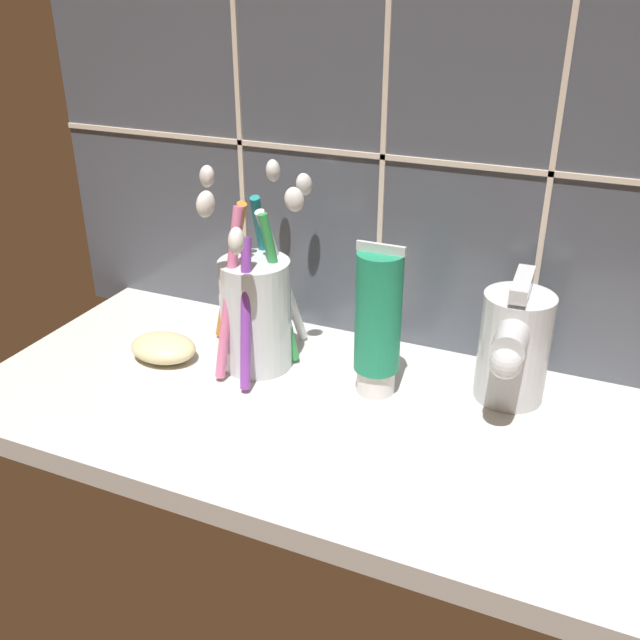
% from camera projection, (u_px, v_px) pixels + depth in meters
% --- Properties ---
extents(sink_counter, '(0.59, 0.29, 0.02)m').
position_uv_depth(sink_counter, '(306.00, 412.00, 0.62)').
color(sink_counter, silver).
rests_on(sink_counter, ground).
extents(tile_wall_backsplash, '(0.69, 0.02, 0.54)m').
position_uv_depth(tile_wall_backsplash, '(373.00, 80.00, 0.63)').
color(tile_wall_backsplash, '#4C515B').
rests_on(tile_wall_backsplash, ground).
extents(toothbrush_cup, '(0.12, 0.14, 0.18)m').
position_uv_depth(toothbrush_cup, '(256.00, 305.00, 0.65)').
color(toothbrush_cup, silver).
rests_on(toothbrush_cup, sink_counter).
extents(toothpaste_tube, '(0.04, 0.04, 0.14)m').
position_uv_depth(toothpaste_tube, '(378.00, 322.00, 0.61)').
color(toothpaste_tube, white).
rests_on(toothpaste_tube, sink_counter).
extents(sink_faucet, '(0.06, 0.11, 0.11)m').
position_uv_depth(sink_faucet, '(514.00, 345.00, 0.60)').
color(sink_faucet, silver).
rests_on(sink_faucet, sink_counter).
extents(soap_bar, '(0.07, 0.05, 0.02)m').
position_uv_depth(soap_bar, '(163.00, 348.00, 0.68)').
color(soap_bar, beige).
rests_on(soap_bar, sink_counter).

